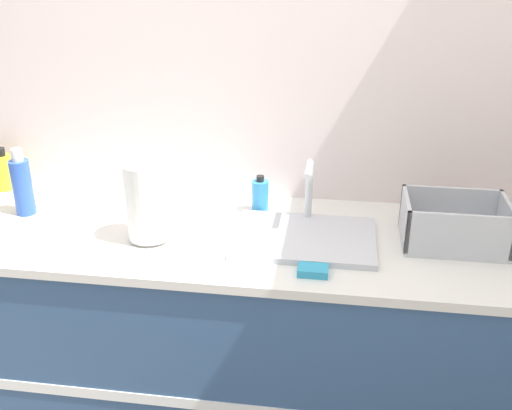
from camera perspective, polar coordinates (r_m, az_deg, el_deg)
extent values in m
cube|color=silver|center=(2.20, -1.34, 11.22)|extent=(4.53, 0.06, 2.60)
cube|color=#33517A|center=(2.26, -2.63, -13.04)|extent=(2.13, 0.64, 0.86)
cube|color=white|center=(2.02, -4.38, -18.43)|extent=(2.13, 0.01, 0.04)
cube|color=silver|center=(2.02, -2.87, -2.94)|extent=(2.16, 0.67, 0.03)
cube|color=silver|center=(1.95, 4.67, -3.15)|extent=(0.46, 0.33, 0.02)
cylinder|color=silver|center=(2.04, 5.06, 1.47)|extent=(0.02, 0.02, 0.20)
cylinder|color=silver|center=(1.94, 5.04, 3.40)|extent=(0.02, 0.14, 0.02)
cylinder|color=#4C4C51|center=(1.99, -10.04, -3.09)|extent=(0.10, 0.10, 0.01)
cylinder|color=white|center=(1.93, -10.32, 0.38)|extent=(0.14, 0.14, 0.25)
cube|color=#B7BABF|center=(2.03, 18.12, -3.39)|extent=(0.32, 0.22, 0.01)
cube|color=#B7BABF|center=(1.90, 18.87, -2.80)|extent=(0.32, 0.01, 0.14)
cube|color=#B7BABF|center=(2.09, 17.97, -0.20)|extent=(0.32, 0.01, 0.14)
cube|color=#B7BABF|center=(1.97, 14.00, -1.19)|extent=(0.01, 0.22, 0.14)
cube|color=#B7BABF|center=(2.03, 22.67, -1.67)|extent=(0.01, 0.22, 0.14)
cylinder|color=#2D56B7|center=(2.26, -21.34, 1.57)|extent=(0.07, 0.07, 0.20)
cylinder|color=silver|center=(2.22, -21.81, 4.46)|extent=(0.04, 0.04, 0.04)
cylinder|color=yellow|center=(2.52, -22.93, 2.88)|extent=(0.07, 0.07, 0.14)
cylinder|color=#338CCC|center=(2.13, 0.40, 0.83)|extent=(0.06, 0.06, 0.12)
cylinder|color=black|center=(2.11, 0.41, 2.54)|extent=(0.03, 0.03, 0.02)
cube|color=#3399BF|center=(1.77, 5.44, -6.23)|extent=(0.09, 0.06, 0.02)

